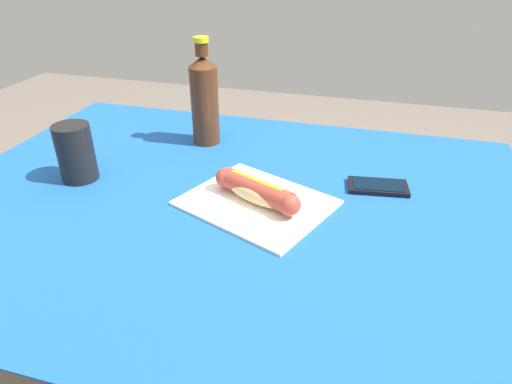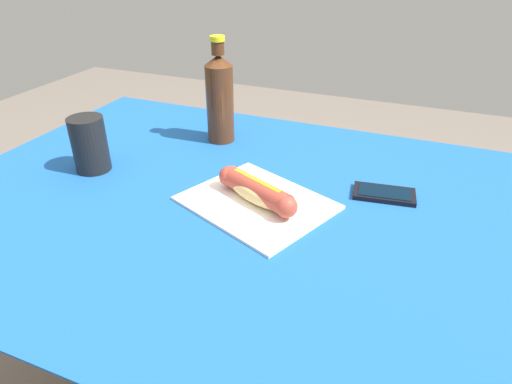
# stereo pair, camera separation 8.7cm
# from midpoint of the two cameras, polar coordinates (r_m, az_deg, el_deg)

# --- Properties ---
(dining_table) EXTENTS (1.22, 0.93, 0.74)m
(dining_table) POSITION_cam_midpoint_polar(r_m,az_deg,el_deg) (0.98, -0.67, -6.98)
(dining_table) COLOR brown
(dining_table) RESTS_ON ground
(paper_wrapper) EXTENTS (0.34, 0.31, 0.01)m
(paper_wrapper) POSITION_cam_midpoint_polar(r_m,az_deg,el_deg) (0.89, 2.82, -1.59)
(paper_wrapper) COLOR white
(paper_wrapper) RESTS_ON dining_table
(hot_dog) EXTENTS (0.19, 0.11, 0.05)m
(hot_dog) POSITION_cam_midpoint_polar(r_m,az_deg,el_deg) (0.87, 2.86, -0.01)
(hot_dog) COLOR #E5BC75
(hot_dog) RESTS_ON paper_wrapper
(cell_phone) EXTENTS (0.13, 0.08, 0.01)m
(cell_phone) POSITION_cam_midpoint_polar(r_m,az_deg,el_deg) (0.96, 18.67, -0.29)
(cell_phone) COLOR black
(cell_phone) RESTS_ON dining_table
(soda_bottle) EXTENTS (0.07, 0.07, 0.26)m
(soda_bottle) POSITION_cam_midpoint_polar(r_m,az_deg,el_deg) (1.14, -2.45, 12.04)
(soda_bottle) COLOR #4C2814
(soda_bottle) RESTS_ON dining_table
(drinking_cup) EXTENTS (0.08, 0.08, 0.13)m
(drinking_cup) POSITION_cam_midpoint_polar(r_m,az_deg,el_deg) (1.05, -18.31, 5.85)
(drinking_cup) COLOR black
(drinking_cup) RESTS_ON dining_table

